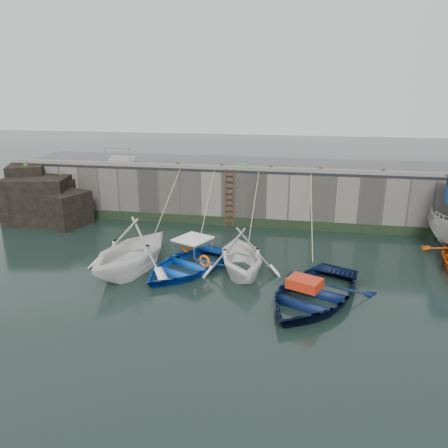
% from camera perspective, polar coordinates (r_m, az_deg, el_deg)
% --- Properties ---
extents(ground, '(120.00, 120.00, 0.00)m').
position_cam_1_polar(ground, '(15.24, 1.63, -11.83)').
color(ground, black).
rests_on(ground, ground).
extents(quay_back, '(30.00, 5.00, 3.00)m').
position_cam_1_polar(quay_back, '(26.40, 6.00, 4.29)').
color(quay_back, slate).
rests_on(quay_back, ground).
extents(road_back, '(30.00, 5.00, 0.16)m').
position_cam_1_polar(road_back, '(26.09, 6.11, 7.67)').
color(road_back, black).
rests_on(road_back, quay_back).
extents(kerb_back, '(30.00, 0.30, 0.20)m').
position_cam_1_polar(kerb_back, '(23.75, 5.64, 7.17)').
color(kerb_back, slate).
rests_on(kerb_back, road_back).
extents(algae_back, '(30.00, 0.08, 0.50)m').
position_cam_1_polar(algae_back, '(24.28, 5.39, 0.08)').
color(algae_back, black).
rests_on(algae_back, ground).
extents(rock_outcrop, '(5.85, 4.24, 3.41)m').
position_cam_1_polar(rock_outcrop, '(27.53, -22.61, 3.06)').
color(rock_outcrop, black).
rests_on(rock_outcrop, ground).
extents(ladder, '(0.51, 0.08, 3.20)m').
position_cam_1_polar(ladder, '(24.13, 0.73, 3.36)').
color(ladder, '#3F1E0F').
rests_on(ladder, ground).
extents(boat_near_white, '(5.29, 5.79, 2.60)m').
position_cam_1_polar(boat_near_white, '(19.00, -11.86, -6.05)').
color(boat_near_white, white).
rests_on(boat_near_white, ground).
extents(boat_near_white_rope, '(0.04, 5.30, 3.10)m').
position_cam_1_polar(boat_near_white_rope, '(23.20, -7.40, -1.47)').
color(boat_near_white_rope, tan).
rests_on(boat_near_white_rope, ground).
extents(boat_near_blue, '(5.08, 5.76, 0.99)m').
position_cam_1_polar(boat_near_blue, '(18.78, -4.98, -6.01)').
color(boat_near_blue, '#0C43B7').
rests_on(boat_near_blue, ground).
extents(boat_near_blue_rope, '(0.04, 4.83, 3.10)m').
position_cam_1_polar(boat_near_blue_rope, '(22.89, -1.95, -1.59)').
color(boat_near_blue_rope, tan).
rests_on(boat_near_blue_rope, ground).
extents(boat_near_blacktrim, '(4.58, 4.98, 2.20)m').
position_cam_1_polar(boat_near_blacktrim, '(18.50, 2.18, -6.33)').
color(boat_near_blacktrim, white).
rests_on(boat_near_blacktrim, ground).
extents(boat_near_blacktrim_rope, '(0.04, 4.67, 3.10)m').
position_cam_1_polar(boat_near_blacktrim_rope, '(22.60, 3.88, -1.87)').
color(boat_near_blacktrim_rope, tan).
rests_on(boat_near_blacktrim_rope, ground).
extents(boat_near_navy, '(5.68, 6.48, 1.12)m').
position_cam_1_polar(boat_near_navy, '(16.53, 11.44, -9.73)').
color(boat_near_navy, '#091539').
rests_on(boat_near_navy, ground).
extents(boat_near_navy_rope, '(0.04, 6.43, 3.10)m').
position_cam_1_polar(boat_near_navy_rope, '(21.53, 11.39, -3.19)').
color(boat_near_navy_rope, tan).
rests_on(boat_near_navy_rope, ground).
extents(fish_crate, '(0.66, 0.44, 0.28)m').
position_cam_1_polar(fish_crate, '(24.23, 2.26, 7.53)').
color(fish_crate, '#198B37').
rests_on(fish_crate, road_back).
extents(railing, '(1.60, 1.05, 1.00)m').
position_cam_1_polar(railing, '(26.99, -13.15, 8.24)').
color(railing, '#A5A8AD').
rests_on(railing, road_back).
extents(bollard_a, '(0.18, 0.18, 0.28)m').
position_cam_1_polar(bollard_a, '(24.78, -6.02, 7.67)').
color(bollard_a, '#3F1E0F').
rests_on(bollard_a, road_back).
extents(bollard_b, '(0.18, 0.18, 0.28)m').
position_cam_1_polar(bollard_b, '(24.19, -0.29, 7.53)').
color(bollard_b, '#3F1E0F').
rests_on(bollard_b, road_back).
extents(bollard_c, '(0.18, 0.18, 0.28)m').
position_cam_1_polar(bollard_c, '(23.83, 6.15, 7.28)').
color(bollard_c, '#3F1E0F').
rests_on(bollard_c, road_back).
extents(bollard_d, '(0.18, 0.18, 0.28)m').
position_cam_1_polar(bollard_d, '(23.77, 12.45, 6.95)').
color(bollard_d, '#3F1E0F').
rests_on(bollard_d, road_back).
extents(bollard_e, '(0.18, 0.18, 0.28)m').
position_cam_1_polar(bollard_e, '(24.08, 20.12, 6.43)').
color(bollard_e, '#3F1E0F').
rests_on(bollard_e, road_back).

